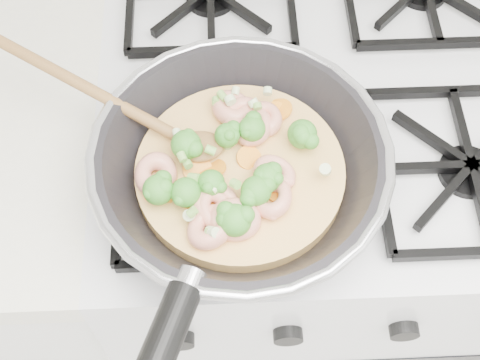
{
  "coord_description": "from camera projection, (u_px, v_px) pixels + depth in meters",
  "views": [
    {
      "loc": [
        -0.14,
        1.16,
        1.58
      ],
      "look_at": [
        -0.12,
        1.54,
        0.93
      ],
      "focal_mm": 49.65,
      "sensor_mm": 36.0,
      "label": 1
    }
  ],
  "objects": [
    {
      "name": "stove",
      "position": [
        301.0,
        229.0,
        1.24
      ],
      "size": [
        0.6,
        0.6,
        0.92
      ],
      "color": "white",
      "rests_on": "ground"
    },
    {
      "name": "skillet",
      "position": [
        236.0,
        170.0,
        0.72
      ],
      "size": [
        0.46,
        0.49,
        0.1
      ],
      "rotation": [
        0.0,
        0.0,
        0.0
      ],
      "color": "black",
      "rests_on": "stove"
    }
  ]
}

